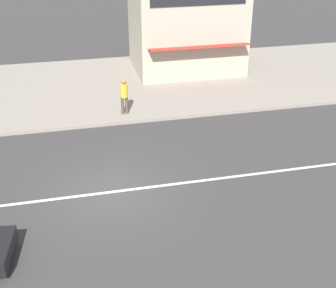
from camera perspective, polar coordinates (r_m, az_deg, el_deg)
The scene contains 5 objects.
ground_plane at distance 16.80m, azimuth -6.80°, elevation -5.82°, with size 160.00×160.00×0.00m, color #383535.
lane_centre_stripe at distance 16.80m, azimuth -6.80°, elevation -5.81°, with size 50.40×0.14×0.01m, color silver.
kerb_strip at distance 26.17m, azimuth -9.64°, elevation 6.78°, with size 68.00×10.00×0.15m, color gray.
pedestrian_mid_kerb at distance 22.09m, azimuth -5.38°, elevation 6.10°, with size 0.34×0.34×1.72m.
shopfront_mid_block at distance 28.11m, azimuth 2.25°, elevation 14.04°, with size 6.24×5.56×4.94m.
Camera 1 is at (-1.22, -14.01, 9.20)m, focal length 50.00 mm.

